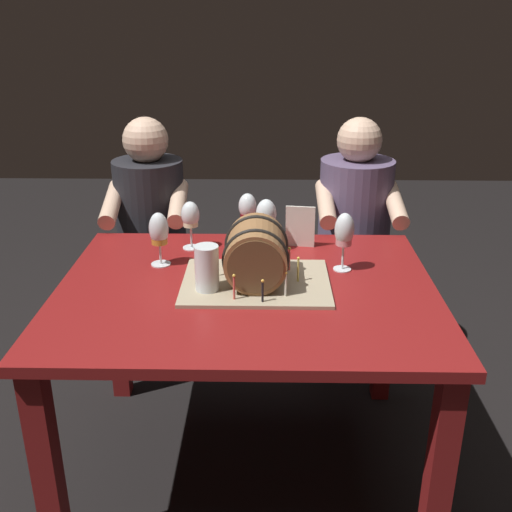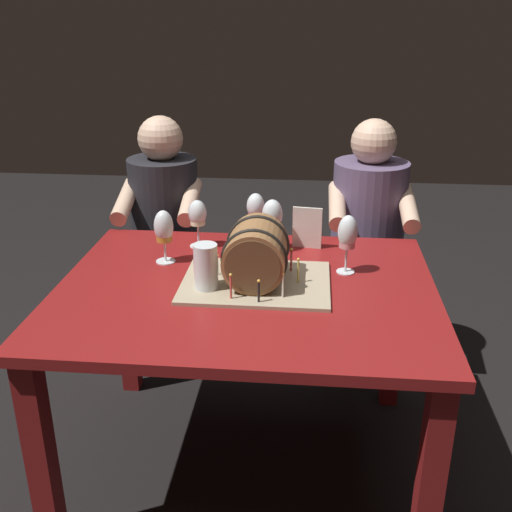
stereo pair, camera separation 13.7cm
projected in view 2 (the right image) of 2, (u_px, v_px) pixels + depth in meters
The scene contains 12 objects.
ground_plane at pixel (247, 461), 2.26m from camera, with size 8.00×8.00×0.00m, color black.
dining_table at pixel (246, 314), 2.02m from camera, with size 1.24×0.99×0.72m.
barrel_cake at pixel (256, 258), 1.96m from camera, with size 0.48×0.37×0.22m.
wine_glass_rose at pixel (348, 235), 2.04m from camera, with size 0.07×0.07×0.21m.
wine_glass_empty at pixel (272, 215), 2.23m from camera, with size 0.08×0.08×0.20m.
wine_glass_white at pixel (198, 215), 2.27m from camera, with size 0.07×0.07×0.18m.
wine_glass_red at pixel (256, 208), 2.33m from camera, with size 0.07×0.07×0.19m.
wine_glass_amber at pixel (164, 229), 2.13m from camera, with size 0.07×0.07×0.19m.
beer_pint at pixel (206, 270), 1.92m from camera, with size 0.08×0.08×0.16m.
menu_card at pixel (307, 228), 2.27m from camera, with size 0.11×0.01×0.16m, color silver.
person_seated_left at pixel (167, 253), 2.81m from camera, with size 0.36×0.46×1.14m.
person_seated_right at pixel (365, 259), 2.73m from camera, with size 0.36×0.45×1.15m.
Camera 2 is at (0.20, -1.79, 1.57)m, focal length 42.53 mm.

